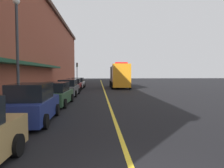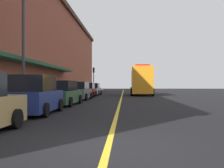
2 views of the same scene
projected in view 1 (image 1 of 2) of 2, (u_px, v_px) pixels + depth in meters
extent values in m
plane|color=black|center=(104.00, 90.00, 28.70)|extent=(112.00, 112.00, 0.00)
cube|color=#9E9B93|center=(58.00, 89.00, 28.28)|extent=(2.40, 70.00, 0.15)
cube|color=gold|center=(104.00, 90.00, 28.70)|extent=(0.16, 70.00, 0.01)
cube|color=brown|center=(13.00, 44.00, 26.60)|extent=(8.36, 64.00, 12.06)
cube|color=#19472D|center=(32.00, 64.00, 19.11)|extent=(1.20, 22.40, 0.24)
cylinder|color=black|center=(17.00, 145.00, 5.89)|extent=(0.24, 0.65, 0.64)
cube|color=navy|center=(33.00, 109.00, 10.01)|extent=(1.81, 4.36, 0.92)
cube|color=black|center=(31.00, 92.00, 9.75)|extent=(1.61, 2.41, 0.75)
cylinder|color=black|center=(24.00, 110.00, 11.30)|extent=(0.23, 0.64, 0.64)
cylinder|color=black|center=(57.00, 110.00, 11.44)|extent=(0.23, 0.64, 0.64)
cylinder|color=black|center=(1.00, 122.00, 8.62)|extent=(0.23, 0.64, 0.64)
cylinder|color=black|center=(45.00, 121.00, 8.76)|extent=(0.23, 0.64, 0.64)
cube|color=#2D5133|center=(56.00, 97.00, 15.28)|extent=(1.94, 4.88, 0.82)
cube|color=black|center=(55.00, 87.00, 15.00)|extent=(1.69, 2.70, 0.67)
cylinder|color=black|center=(49.00, 98.00, 16.76)|extent=(0.24, 0.65, 0.64)
cylinder|color=black|center=(72.00, 98.00, 16.82)|extent=(0.24, 0.65, 0.64)
cylinder|color=black|center=(37.00, 104.00, 13.77)|extent=(0.24, 0.65, 0.64)
cylinder|color=black|center=(65.00, 103.00, 13.84)|extent=(0.24, 0.65, 0.64)
cube|color=#595B60|center=(69.00, 90.00, 21.59)|extent=(1.86, 4.62, 0.81)
cube|color=black|center=(68.00, 83.00, 21.32)|extent=(1.64, 2.56, 0.67)
cylinder|color=black|center=(62.00, 91.00, 22.98)|extent=(0.23, 0.64, 0.64)
cylinder|color=black|center=(79.00, 91.00, 23.06)|extent=(0.23, 0.64, 0.64)
cylinder|color=black|center=(57.00, 94.00, 20.14)|extent=(0.23, 0.64, 0.64)
cylinder|color=black|center=(75.00, 94.00, 20.23)|extent=(0.23, 0.64, 0.64)
cube|color=maroon|center=(74.00, 86.00, 27.31)|extent=(1.84, 4.55, 0.77)
cube|color=black|center=(74.00, 81.00, 27.05)|extent=(1.63, 2.52, 0.63)
cylinder|color=black|center=(68.00, 87.00, 28.64)|extent=(0.23, 0.64, 0.64)
cylinder|color=black|center=(81.00, 87.00, 28.79)|extent=(0.23, 0.64, 0.64)
cylinder|color=black|center=(66.00, 89.00, 25.85)|extent=(0.23, 0.64, 0.64)
cylinder|color=black|center=(80.00, 89.00, 26.00)|extent=(0.23, 0.64, 0.64)
cube|color=silver|center=(78.00, 84.00, 32.37)|extent=(1.92, 4.17, 0.77)
cube|color=black|center=(78.00, 80.00, 32.12)|extent=(1.70, 2.30, 0.63)
cylinder|color=black|center=(73.00, 85.00, 33.61)|extent=(0.23, 0.64, 0.64)
cylinder|color=black|center=(85.00, 85.00, 33.71)|extent=(0.23, 0.64, 0.64)
cylinder|color=black|center=(71.00, 86.00, 31.05)|extent=(0.23, 0.64, 0.64)
cylinder|color=black|center=(83.00, 86.00, 31.15)|extent=(0.23, 0.64, 0.64)
cube|color=orange|center=(121.00, 76.00, 29.59)|extent=(2.52, 2.52, 3.29)
cube|color=#3F3F42|center=(119.00, 76.00, 34.18)|extent=(2.58, 6.05, 3.02)
cube|color=red|center=(121.00, 63.00, 29.49)|extent=(1.75, 0.63, 0.24)
cylinder|color=black|center=(130.00, 86.00, 29.82)|extent=(0.32, 1.00, 1.00)
cylinder|color=black|center=(112.00, 86.00, 29.69)|extent=(0.32, 1.00, 1.00)
cylinder|color=black|center=(127.00, 84.00, 33.56)|extent=(0.32, 1.00, 1.00)
cylinder|color=black|center=(111.00, 84.00, 33.44)|extent=(0.32, 1.00, 1.00)
cylinder|color=black|center=(125.00, 83.00, 35.99)|extent=(0.32, 1.00, 1.00)
cylinder|color=black|center=(110.00, 83.00, 35.86)|extent=(0.32, 1.00, 1.00)
cylinder|color=#4C4C51|center=(69.00, 83.00, 33.21)|extent=(0.07, 0.07, 1.05)
cube|color=black|center=(69.00, 79.00, 33.18)|extent=(0.14, 0.18, 0.28)
cylinder|color=#4C4C51|center=(64.00, 85.00, 27.76)|extent=(0.07, 0.07, 1.05)
cube|color=black|center=(64.00, 80.00, 27.72)|extent=(0.14, 0.18, 0.28)
cylinder|color=#4C4C51|center=(15.00, 103.00, 11.44)|extent=(0.07, 0.07, 1.05)
cube|color=black|center=(15.00, 91.00, 11.41)|extent=(0.14, 0.18, 0.28)
cylinder|color=#33383D|center=(18.00, 56.00, 13.36)|extent=(0.18, 0.18, 6.50)
sphere|color=white|center=(16.00, 1.00, 13.17)|extent=(0.44, 0.44, 0.44)
cylinder|color=#232326|center=(77.00, 75.00, 44.84)|extent=(0.14, 0.14, 3.40)
cube|color=black|center=(77.00, 65.00, 44.72)|extent=(0.28, 0.36, 0.90)
sphere|color=red|center=(78.00, 63.00, 44.71)|extent=(0.16, 0.16, 0.16)
sphere|color=gold|center=(78.00, 65.00, 44.73)|extent=(0.16, 0.16, 0.16)
sphere|color=green|center=(78.00, 66.00, 44.75)|extent=(0.16, 0.16, 0.16)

